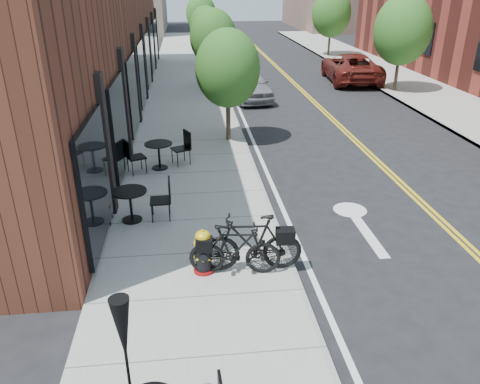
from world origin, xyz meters
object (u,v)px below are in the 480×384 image
bistro_set_b (130,201)px  patio_umbrella (124,340)px  bistro_set_c (159,152)px  fire_hydrant (203,252)px  parked_car_b (237,69)px  parked_car_far (351,67)px  parked_car_a (248,84)px  parked_car_c (228,50)px  bicycle_left (251,243)px  bicycle_right (235,250)px

bistro_set_b → patio_umbrella: patio_umbrella is taller
patio_umbrella → bistro_set_c: bearing=90.4°
fire_hydrant → parked_car_b: size_ratio=0.19×
patio_umbrella → parked_car_far: size_ratio=0.36×
bistro_set_b → parked_car_a: size_ratio=0.44×
patio_umbrella → parked_car_b: (3.66, 21.90, -0.79)m
parked_car_far → bistro_set_b: bearing=61.5°
parked_car_b → bistro_set_c: bearing=-103.8°
parked_car_c → bicycle_left: bearing=-91.4°
bistro_set_b → bicycle_left: bearing=-44.5°
bicycle_left → parked_car_far: bearing=159.2°
parked_car_b → parked_car_a: bearing=-85.3°
fire_hydrant → bistro_set_b: size_ratio=0.50×
fire_hydrant → bistro_set_c: 5.74m
bistro_set_b → patio_umbrella: (0.58, -5.77, 0.96)m
parked_car_a → bistro_set_b: bearing=-115.8°
patio_umbrella → parked_car_c: size_ratio=0.39×
bicycle_right → bistro_set_b: bearing=48.0°
parked_car_a → parked_car_far: parked_car_far is taller
fire_hydrant → parked_car_b: 18.64m
bistro_set_b → parked_car_c: 24.46m
bistro_set_b → bicycle_right: bearing=-49.6°
parked_car_b → parked_car_far: (6.44, -0.24, -0.02)m
parked_car_b → bistro_set_b: bearing=-102.4°
bicycle_right → fire_hydrant: bearing=82.7°
bicycle_right → bistro_set_c: (-1.70, 5.78, -0.01)m
patio_umbrella → bicycle_left: bearing=60.2°
bicycle_right → bistro_set_c: 6.02m
bicycle_left → fire_hydrant: bearing=-89.5°
parked_car_a → parked_car_b: bearing=86.2°
fire_hydrant → parked_car_a: bearing=84.8°
bistro_set_b → parked_car_a: (4.39, 12.31, 0.09)m
bistro_set_c → parked_car_far: (10.16, 12.57, 0.14)m
fire_hydrant → parked_car_a: size_ratio=0.22×
bistro_set_b → bistro_set_c: (0.52, 3.32, 0.01)m
bistro_set_c → patio_umbrella: 9.14m
bicycle_left → bistro_set_c: 6.03m
bicycle_left → bicycle_right: 0.35m
bistro_set_c → parked_car_far: 16.17m
bicycle_right → bistro_set_b: size_ratio=0.95×
fire_hydrant → bistro_set_b: (-1.61, 2.31, 0.07)m
fire_hydrant → parked_car_far: 20.34m
bicycle_left → bistro_set_b: bearing=-129.7°
bistro_set_b → parked_car_c: (4.47, 24.04, 0.13)m
patio_umbrella → parked_car_b: size_ratio=0.42×
patio_umbrella → parked_car_b: 22.22m
parked_car_far → bicycle_left: bearing=71.4°
bicycle_right → parked_car_far: bearing=-18.8°
bistro_set_b → parked_car_far: (10.68, 15.89, 0.16)m
parked_car_a → bistro_set_c: bearing=-119.5°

